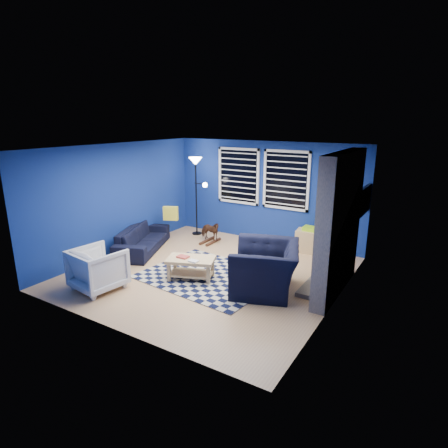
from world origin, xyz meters
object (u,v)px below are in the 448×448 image
(sofa, at_px, (143,239))
(armchair_big, at_px, (265,268))
(floor_lamp, at_px, (196,172))
(coffee_table, at_px, (191,264))
(tv, at_px, (364,201))
(rocking_horse, at_px, (210,231))
(armchair_bent, at_px, (98,269))
(cabinet, at_px, (310,241))

(sofa, height_order, armchair_big, armchair_big)
(sofa, relative_size, floor_lamp, 0.94)
(coffee_table, bearing_deg, armchair_big, 12.87)
(armchair_big, bearing_deg, floor_lamp, -145.92)
(sofa, relative_size, coffee_table, 1.86)
(tv, bearing_deg, floor_lamp, 179.70)
(rocking_horse, height_order, coffee_table, rocking_horse)
(tv, relative_size, coffee_table, 0.97)
(armchair_bent, bearing_deg, armchair_big, -141.71)
(tv, distance_m, armchair_bent, 5.36)
(tv, bearing_deg, sofa, -159.39)
(sofa, xyz_separation_m, armchair_bent, (0.76, -1.95, 0.11))
(sofa, relative_size, armchair_bent, 2.26)
(tv, bearing_deg, coffee_table, -136.74)
(floor_lamp, bearing_deg, armchair_big, -35.25)
(tv, distance_m, cabinet, 1.63)
(tv, distance_m, armchair_big, 2.61)
(tv, distance_m, floor_lamp, 4.21)
(sofa, distance_m, coffee_table, 2.08)
(armchair_big, bearing_deg, armchair_bent, -80.18)
(armchair_bent, xyz_separation_m, floor_lamp, (-0.41, 3.68, 1.30))
(cabinet, bearing_deg, coffee_table, -126.13)
(armchair_bent, xyz_separation_m, cabinet, (2.64, 3.91, -0.12))
(armchair_big, distance_m, cabinet, 2.37)
(floor_lamp, bearing_deg, rocking_horse, -31.68)
(armchair_big, xyz_separation_m, coffee_table, (-1.43, -0.33, -0.12))
(sofa, bearing_deg, armchair_bent, 178.05)
(tv, relative_size, armchair_bent, 1.17)
(rocking_horse, bearing_deg, coffee_table, -156.93)
(armchair_bent, bearing_deg, coffee_table, -126.59)
(coffee_table, xyz_separation_m, cabinet, (1.45, 2.69, -0.04))
(sofa, xyz_separation_m, armchair_big, (3.38, -0.41, 0.15))
(floor_lamp, bearing_deg, coffee_table, -57.01)
(cabinet, bearing_deg, floor_lamp, 176.42)
(tv, xyz_separation_m, armchair_bent, (-3.79, -3.66, -1.01))
(armchair_big, relative_size, floor_lamp, 0.64)
(coffee_table, height_order, floor_lamp, floor_lamp)
(tv, bearing_deg, rocking_horse, -173.47)
(tv, bearing_deg, cabinet, 167.72)
(tv, height_order, cabinet, tv)
(armchair_big, distance_m, armchair_bent, 3.04)
(tv, height_order, coffee_table, tv)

